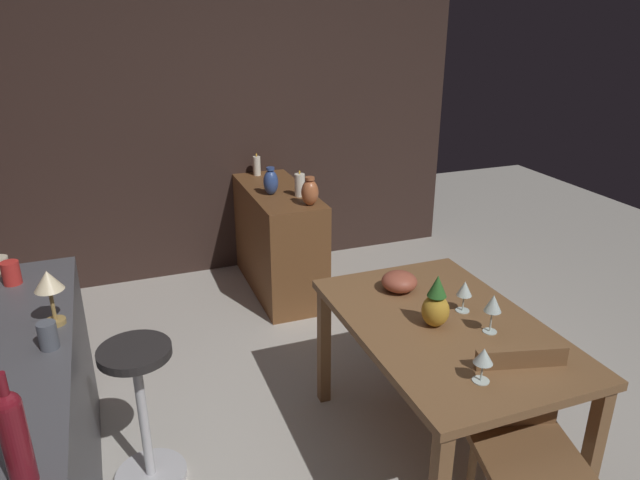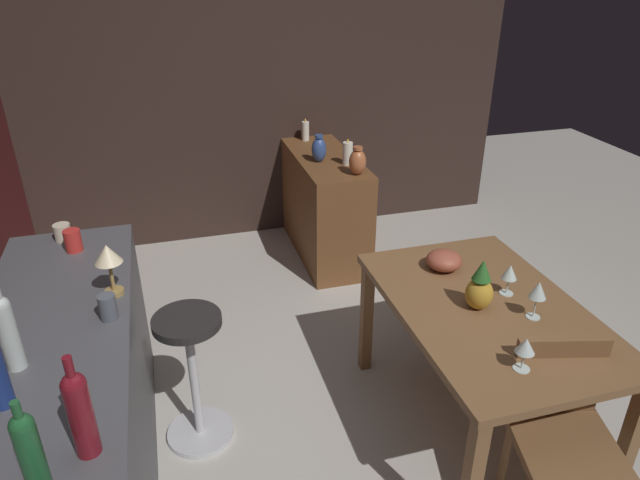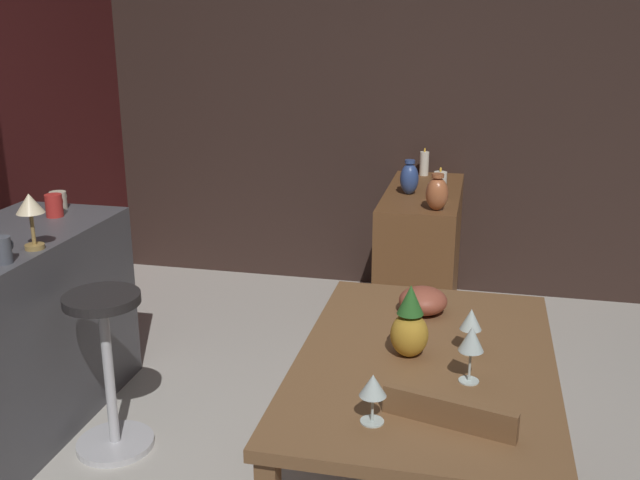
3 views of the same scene
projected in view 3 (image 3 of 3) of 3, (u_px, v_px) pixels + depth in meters
The scene contains 17 objects.
wall_side_right at pixel (362, 97), 4.84m from camera, with size 0.10×4.40×2.60m, color #33231E.
dining_table at pixel (425, 382), 2.43m from camera, with size 1.29×0.84×0.74m.
sideboard_cabinet at pixel (421, 256), 4.45m from camera, with size 1.10×0.44×0.82m, color brown.
bar_stool at pixel (108, 368), 3.09m from camera, with size 0.34×0.34×0.72m.
wine_glass_left at pixel (471, 340), 2.21m from camera, with size 0.08×0.08×0.18m.
wine_glass_right at pixel (373, 387), 1.99m from camera, with size 0.08×0.08×0.15m.
wine_glass_center at pixel (471, 321), 2.41m from camera, with size 0.07×0.07×0.16m.
pineapple_centerpiece at pixel (410, 326), 2.39m from camera, with size 0.13×0.13×0.25m.
fruit_bowl at pixel (423, 301), 2.75m from camera, with size 0.18×0.18×0.10m, color #9E4C38.
cup_red at pixel (54, 205), 3.47m from camera, with size 0.12×0.08×0.11m.
cup_slate at pixel (3, 250), 2.81m from camera, with size 0.11×0.07×0.11m.
cup_cream at pixel (58, 200), 3.61m from camera, with size 0.12×0.08×0.09m.
counter_lamp at pixel (30, 209), 2.95m from camera, with size 0.11×0.11×0.24m.
pillar_candle_tall at pixel (424, 163), 4.73m from camera, with size 0.06×0.06×0.18m.
pillar_candle_short at pixel (440, 186), 4.08m from camera, with size 0.07×0.07×0.19m.
vase_copper at pixel (437, 193), 3.88m from camera, with size 0.12×0.12×0.20m.
vase_ceramic_blue at pixel (409, 178), 4.22m from camera, with size 0.11×0.11×0.20m.
Camera 3 is at (-2.30, -0.51, 1.83)m, focal length 40.70 mm.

